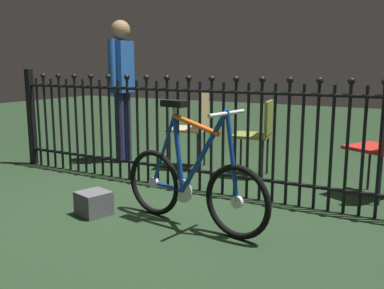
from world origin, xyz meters
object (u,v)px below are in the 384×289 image
(bicycle, at_px, (192,183))
(person_visitor, at_px, (122,78))
(chair_tan, at_px, (195,122))
(chair_olive, at_px, (259,130))
(display_crate, at_px, (94,203))

(bicycle, distance_m, person_visitor, 2.46)
(chair_tan, distance_m, person_visitor, 1.07)
(bicycle, height_order, chair_tan, bicycle)
(chair_olive, bearing_deg, person_visitor, -176.38)
(bicycle, xyz_separation_m, chair_olive, (-0.10, 1.60, 0.18))
(person_visitor, bearing_deg, chair_tan, 6.84)
(chair_tan, height_order, display_crate, chair_tan)
(chair_tan, bearing_deg, chair_olive, -0.30)
(display_crate, bearing_deg, bicycle, 12.87)
(bicycle, bearing_deg, chair_olive, 93.64)
(chair_tan, distance_m, display_crate, 1.85)
(bicycle, relative_size, person_visitor, 0.77)
(bicycle, height_order, person_visitor, person_visitor)
(bicycle, bearing_deg, person_visitor, 140.62)
(person_visitor, xyz_separation_m, display_crate, (1.02, -1.68, -0.93))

